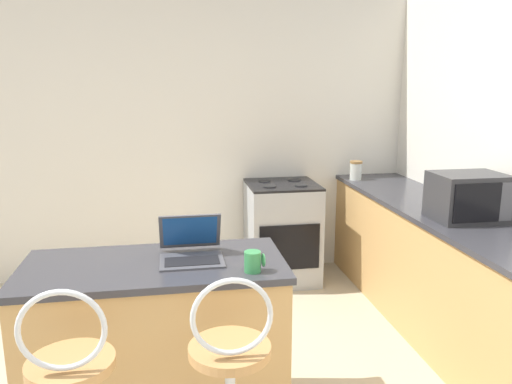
{
  "coord_description": "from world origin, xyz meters",
  "views": [
    {
      "loc": [
        -0.16,
        -1.85,
        1.78
      ],
      "look_at": [
        0.44,
        1.63,
        1.0
      ],
      "focal_mm": 35.0,
      "sensor_mm": 36.0,
      "label": 1
    }
  ],
  "objects": [
    {
      "name": "storage_jar",
      "position": [
        1.51,
        2.43,
        0.99
      ],
      "size": [
        0.11,
        0.11,
        0.17
      ],
      "color": "silver",
      "rests_on": "counter_right"
    },
    {
      "name": "laptop",
      "position": [
        -0.08,
        0.6,
        0.96
      ],
      "size": [
        0.32,
        0.31,
        0.22
      ],
      "color": "#47474C",
      "rests_on": "breakfast_bar"
    },
    {
      "name": "breakfast_bar",
      "position": [
        -0.26,
        0.55,
        0.45
      ],
      "size": [
        1.31,
        0.63,
        0.9
      ],
      "color": "tan",
      "rests_on": "ground_plane"
    },
    {
      "name": "mug_green",
      "position": [
        0.2,
        0.35,
        0.95
      ],
      "size": [
        0.1,
        0.08,
        0.1
      ],
      "color": "#338447",
      "rests_on": "breakfast_bar"
    },
    {
      "name": "mug_blue",
      "position": [
        1.89,
        1.58,
        0.95
      ],
      "size": [
        0.09,
        0.07,
        0.1
      ],
      "color": "#2D51AD",
      "rests_on": "counter_right"
    },
    {
      "name": "microwave",
      "position": [
        1.73,
        1.02,
        1.05
      ],
      "size": [
        0.45,
        0.34,
        0.31
      ],
      "color": "#2D2D30",
      "rests_on": "counter_right"
    },
    {
      "name": "wall_back",
      "position": [
        0.0,
        2.73,
        1.3
      ],
      "size": [
        12.0,
        0.06,
        2.6
      ],
      "color": "silver",
      "rests_on": "ground_plane"
    },
    {
      "name": "counter_right",
      "position": [
        1.73,
        1.1,
        0.45
      ],
      "size": [
        0.64,
        3.23,
        0.9
      ],
      "color": "tan",
      "rests_on": "ground_plane"
    },
    {
      "name": "stove_range",
      "position": [
        0.81,
        2.38,
        0.45
      ],
      "size": [
        0.62,
        0.61,
        0.91
      ],
      "color": "#9EA3A8",
      "rests_on": "ground_plane"
    }
  ]
}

